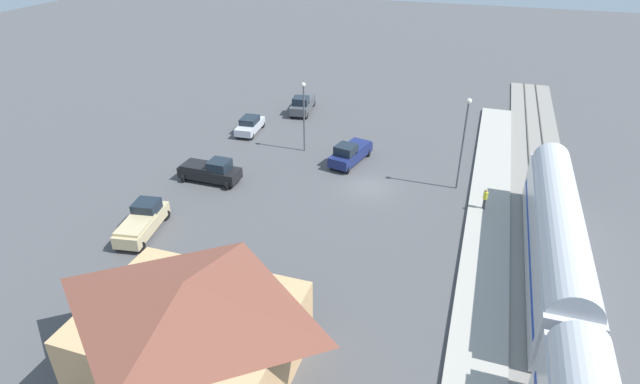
% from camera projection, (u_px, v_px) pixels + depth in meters
% --- Properties ---
extents(ground_plane, '(200.00, 200.00, 0.00)m').
position_uv_depth(ground_plane, '(369.00, 188.00, 44.16)').
color(ground_plane, '#4C4C4F').
extents(railway_track, '(4.80, 70.00, 0.30)m').
position_uv_depth(railway_track, '(542.00, 213.00, 40.29)').
color(railway_track, gray).
rests_on(railway_track, ground).
extents(platform, '(3.20, 46.00, 0.30)m').
position_uv_depth(platform, '(489.00, 205.00, 41.35)').
color(platform, '#A8A399').
rests_on(platform, ground).
extents(station_building, '(11.02, 8.74, 5.67)m').
position_uv_depth(station_building, '(191.00, 324.00, 25.60)').
color(station_building, tan).
rests_on(station_building, ground).
extents(pedestrian_on_platform, '(0.36, 0.36, 1.71)m').
position_uv_depth(pedestrian_on_platform, '(485.00, 197.00, 40.09)').
color(pedestrian_on_platform, '#333338').
rests_on(pedestrian_on_platform, platform).
extents(pickup_charcoal, '(2.68, 5.62, 2.14)m').
position_uv_depth(pickup_charcoal, '(303.00, 104.00, 59.82)').
color(pickup_charcoal, '#47494F').
rests_on(pickup_charcoal, ground).
extents(pickup_navy, '(3.10, 5.70, 2.14)m').
position_uv_depth(pickup_navy, '(350.00, 153.00, 47.93)').
color(pickup_navy, navy).
rests_on(pickup_navy, ground).
extents(pickup_tan, '(2.82, 5.65, 2.14)m').
position_uv_depth(pickup_tan, '(143.00, 221.00, 37.54)').
color(pickup_tan, '#C6B284').
rests_on(pickup_tan, ground).
extents(sedan_silver, '(2.18, 4.63, 1.74)m').
position_uv_depth(sedan_silver, '(250.00, 125.00, 54.45)').
color(sedan_silver, silver).
rests_on(sedan_silver, ground).
extents(pickup_black, '(5.42, 2.53, 2.14)m').
position_uv_depth(pickup_black, '(211.00, 171.00, 44.68)').
color(pickup_black, black).
rests_on(pickup_black, ground).
extents(light_pole_near_platform, '(0.44, 0.44, 8.06)m').
position_uv_depth(light_pole_near_platform, '(464.00, 134.00, 41.60)').
color(light_pole_near_platform, '#515156').
rests_on(light_pole_near_platform, ground).
extents(light_pole_lot_center, '(0.44, 0.44, 6.93)m').
position_uv_depth(light_pole_lot_center, '(304.00, 108.00, 48.70)').
color(light_pole_lot_center, '#515156').
rests_on(light_pole_lot_center, ground).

